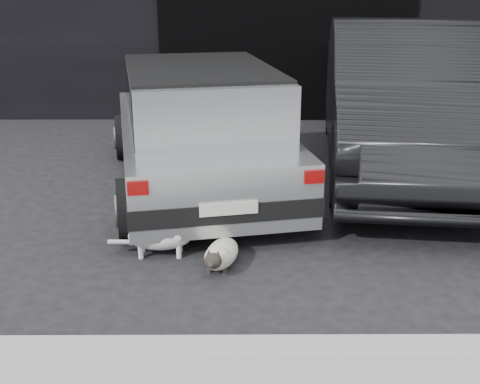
{
  "coord_description": "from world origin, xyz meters",
  "views": [
    {
      "loc": [
        0.22,
        -5.69,
        2.22
      ],
      "look_at": [
        0.25,
        -0.95,
        0.52
      ],
      "focal_mm": 45.0,
      "sensor_mm": 36.0,
      "label": 1
    }
  ],
  "objects_px": {
    "silver_hatchback": "(199,123)",
    "cat_white": "(164,235)",
    "cat_siamese": "(220,255)",
    "second_car": "(407,97)"
  },
  "relations": [
    {
      "from": "silver_hatchback",
      "to": "cat_white",
      "type": "height_order",
      "value": "silver_hatchback"
    },
    {
      "from": "silver_hatchback",
      "to": "cat_white",
      "type": "relative_size",
      "value": 4.9
    },
    {
      "from": "cat_white",
      "to": "silver_hatchback",
      "type": "bearing_deg",
      "value": 172.0
    },
    {
      "from": "silver_hatchback",
      "to": "cat_siamese",
      "type": "distance_m",
      "value": 2.04
    },
    {
      "from": "cat_siamese",
      "to": "cat_white",
      "type": "bearing_deg",
      "value": -13.82
    },
    {
      "from": "silver_hatchback",
      "to": "second_car",
      "type": "distance_m",
      "value": 2.58
    },
    {
      "from": "cat_siamese",
      "to": "cat_white",
      "type": "distance_m",
      "value": 0.54
    },
    {
      "from": "silver_hatchback",
      "to": "cat_white",
      "type": "bearing_deg",
      "value": -108.04
    },
    {
      "from": "second_car",
      "to": "cat_white",
      "type": "height_order",
      "value": "second_car"
    },
    {
      "from": "silver_hatchback",
      "to": "cat_siamese",
      "type": "height_order",
      "value": "silver_hatchback"
    }
  ]
}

